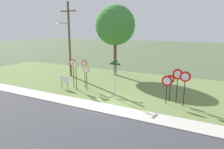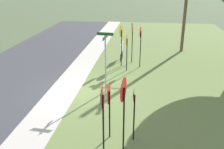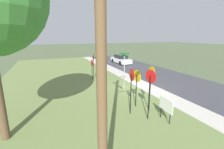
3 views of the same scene
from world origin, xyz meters
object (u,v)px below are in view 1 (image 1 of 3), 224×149
object	(u,v)px
stop_sign_near_left	(85,68)
yield_sign_near_right	(185,80)
stop_sign_near_right	(73,67)
yield_sign_far_left	(178,78)
stop_sign_far_center	(86,72)
stop_sign_far_left	(76,69)
yield_sign_near_left	(170,82)
yield_sign_far_right	(167,83)
oak_tree_left	(115,25)
utility_pole	(69,37)
street_name_post	(115,77)
notice_board	(64,80)

from	to	relation	value
stop_sign_near_left	yield_sign_near_right	distance (m)	9.43
yield_sign_near_right	stop_sign_near_right	bearing A→B (deg)	173.26
yield_sign_far_left	stop_sign_near_right	bearing A→B (deg)	-168.64
yield_sign_near_right	yield_sign_far_left	xyz separation A→B (m)	(-0.63, 0.59, 0.02)
stop_sign_far_center	yield_sign_far_left	world-z (taller)	yield_sign_far_left
stop_sign_far_left	yield_sign_near_right	bearing A→B (deg)	10.56
stop_sign_near_right	yield_sign_near_left	world-z (taller)	stop_sign_near_right
stop_sign_near_right	yield_sign_far_right	bearing A→B (deg)	-12.61
stop_sign_far_center	yield_sign_far_right	size ratio (longest dim) A/B	1.09
yield_sign_far_right	stop_sign_near_right	bearing A→B (deg)	178.91
stop_sign_near_left	stop_sign_far_center	bearing A→B (deg)	-41.75
yield_sign_near_right	oak_tree_left	size ratio (longest dim) A/B	0.32
stop_sign_near_right	yield_sign_near_right	xyz separation A→B (m)	(10.31, -0.32, -0.02)
yield_sign_far_left	utility_pole	world-z (taller)	utility_pole
stop_sign_far_center	oak_tree_left	xyz separation A→B (m)	(-0.70, 7.13, 4.21)
stop_sign_near_left	stop_sign_near_right	world-z (taller)	stop_sign_near_right
yield_sign_far_right	street_name_post	bearing A→B (deg)	-168.75
stop_sign_near_right	yield_sign_far_left	distance (m)	9.68
street_name_post	yield_sign_far_left	bearing A→B (deg)	20.64
stop_sign_near_right	utility_pole	size ratio (longest dim) A/B	0.32
stop_sign_near_right	yield_sign_far_left	world-z (taller)	stop_sign_near_right
notice_board	yield_sign_near_right	bearing A→B (deg)	6.17
yield_sign_far_left	yield_sign_far_right	distance (m)	0.94
stop_sign_near_right	yield_sign_near_right	size ratio (longest dim) A/B	1.04
street_name_post	utility_pole	world-z (taller)	utility_pole
yield_sign_far_right	utility_pole	size ratio (longest dim) A/B	0.26
stop_sign_near_left	yield_sign_far_right	size ratio (longest dim) A/B	1.22
notice_board	stop_sign_near_left	bearing A→B (deg)	47.43
yield_sign_near_right	stop_sign_far_left	bearing A→B (deg)	177.06
stop_sign_near_right	yield_sign_far_right	distance (m)	9.05
utility_pole	notice_board	world-z (taller)	utility_pole
stop_sign_near_right	oak_tree_left	bearing A→B (deg)	71.21
stop_sign_far_left	street_name_post	distance (m)	4.25
stop_sign_far_center	yield_sign_near_right	bearing A→B (deg)	-0.60
stop_sign_far_center	street_name_post	size ratio (longest dim) A/B	0.77
notice_board	stop_sign_near_right	bearing A→B (deg)	61.05
yield_sign_far_left	yield_sign_far_right	world-z (taller)	yield_sign_far_left
yield_sign_near_left	oak_tree_left	world-z (taller)	oak_tree_left
utility_pole	notice_board	bearing A→B (deg)	-56.34
yield_sign_far_right	stop_sign_near_left	bearing A→B (deg)	174.55
stop_sign_far_left	yield_sign_near_right	xyz separation A→B (m)	(9.49, 0.33, -0.03)
yield_sign_near_left	yield_sign_far_right	xyz separation A→B (m)	(-0.06, -0.89, 0.10)
utility_pole	street_name_post	bearing A→B (deg)	-29.23
stop_sign_near_left	yield_sign_near_right	size ratio (longest dim) A/B	1.01
yield_sign_near_right	utility_pole	size ratio (longest dim) A/B	0.31
stop_sign_near_left	stop_sign_near_right	bearing A→B (deg)	-142.17
yield_sign_near_left	yield_sign_far_right	world-z (taller)	yield_sign_far_right
stop_sign_near_right	notice_board	bearing A→B (deg)	-133.54
yield_sign_near_left	stop_sign_near_left	bearing A→B (deg)	176.86
stop_sign_near_right	stop_sign_far_left	distance (m)	1.05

